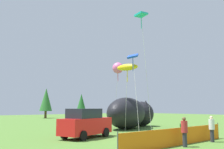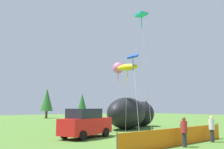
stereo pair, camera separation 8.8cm
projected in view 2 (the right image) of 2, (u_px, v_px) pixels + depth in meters
The scene contains 13 objects.
ground_plane at pixel (149, 140), 16.28m from camera, with size 120.00×120.00×0.00m, color #4C752D.
parked_car at pixel (86, 123), 17.74m from camera, with size 4.53×2.82×2.06m.
folding_chair at pixel (184, 129), 19.39m from camera, with size 0.74×0.74×0.88m.
inflatable_cat at pixel (131, 114), 26.00m from camera, with size 8.73×5.66×3.14m.
safety_fence at pixel (179, 137), 14.23m from camera, with size 9.62×0.35×1.08m.
spectator_in_red_shirt at pixel (212, 128), 15.61m from camera, with size 0.35×0.35×1.62m.
spectator_in_grey_shirt at pixel (184, 131), 13.67m from camera, with size 0.35×0.35×1.62m.
kite_teal_diamond at pixel (141, 17), 22.12m from camera, with size 1.17×0.95×10.49m.
kite_pink_octopus at pixel (118, 68), 24.38m from camera, with size 1.08×1.28×6.52m.
kite_blue_box at pixel (133, 57), 21.39m from camera, with size 1.43×2.08×6.83m.
kite_yellow_hero at pixel (127, 67), 22.33m from camera, with size 1.23×2.26×6.08m.
horizon_tree_east at pixel (82, 103), 57.11m from camera, with size 2.20×2.20×5.25m.
horizon_tree_west at pixel (47, 100), 50.21m from camera, with size 2.50×2.50×5.98m.
Camera 2 is at (-12.52, -11.33, 2.15)m, focal length 40.00 mm.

